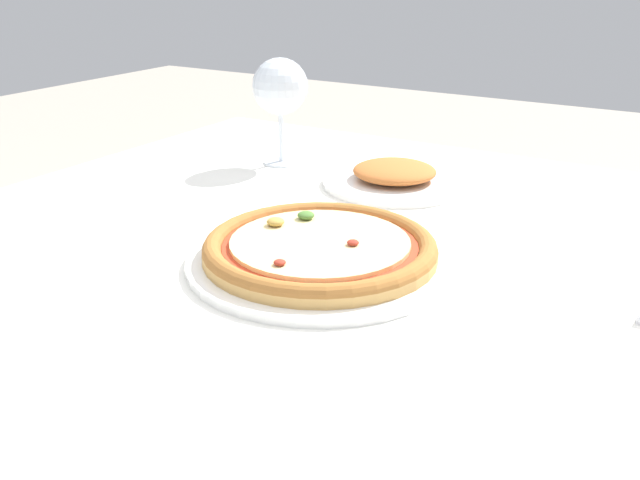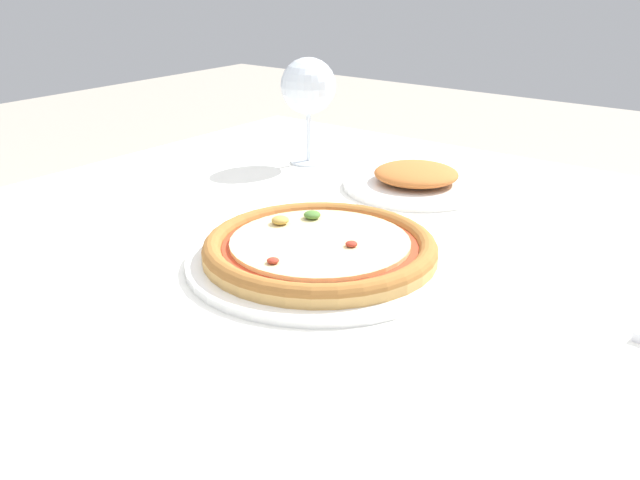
{
  "view_description": "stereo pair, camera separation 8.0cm",
  "coord_description": "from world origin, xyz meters",
  "px_view_note": "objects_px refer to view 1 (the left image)",
  "views": [
    {
      "loc": [
        0.24,
        -0.63,
        1.08
      ],
      "look_at": [
        -0.14,
        0.01,
        0.78
      ],
      "focal_mm": 40.0,
      "sensor_mm": 36.0,
      "label": 1
    },
    {
      "loc": [
        0.31,
        -0.58,
        1.08
      ],
      "look_at": [
        -0.14,
        0.01,
        0.78
      ],
      "focal_mm": 40.0,
      "sensor_mm": 36.0,
      "label": 2
    }
  ],
  "objects_px": {
    "side_plate": "(394,177)",
    "wine_glass_far_left": "(280,88)",
    "pizza_plate": "(320,251)",
    "dining_table": "(429,358)"
  },
  "relations": [
    {
      "from": "wine_glass_far_left",
      "to": "side_plate",
      "type": "xyz_separation_m",
      "value": [
        0.22,
        -0.02,
        -0.11
      ]
    },
    {
      "from": "pizza_plate",
      "to": "side_plate",
      "type": "distance_m",
      "value": 0.32
    },
    {
      "from": "dining_table",
      "to": "wine_glass_far_left",
      "type": "xyz_separation_m",
      "value": [
        -0.42,
        0.34,
        0.2
      ]
    },
    {
      "from": "pizza_plate",
      "to": "wine_glass_far_left",
      "type": "height_order",
      "value": "wine_glass_far_left"
    },
    {
      "from": "pizza_plate",
      "to": "wine_glass_far_left",
      "type": "distance_m",
      "value": 0.44
    },
    {
      "from": "dining_table",
      "to": "wine_glass_far_left",
      "type": "distance_m",
      "value": 0.57
    },
    {
      "from": "dining_table",
      "to": "side_plate",
      "type": "bearing_deg",
      "value": 121.85
    },
    {
      "from": "side_plate",
      "to": "wine_glass_far_left",
      "type": "bearing_deg",
      "value": 175.83
    },
    {
      "from": "dining_table",
      "to": "pizza_plate",
      "type": "distance_m",
      "value": 0.17
    },
    {
      "from": "wine_glass_far_left",
      "to": "side_plate",
      "type": "bearing_deg",
      "value": -4.17
    }
  ]
}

